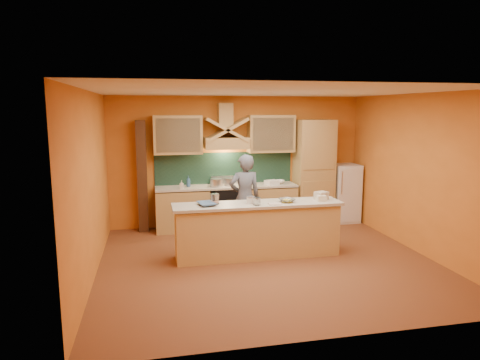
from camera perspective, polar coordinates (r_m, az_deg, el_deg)
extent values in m
cube|color=brown|center=(7.31, 3.69, -10.79)|extent=(5.50, 5.00, 0.01)
cube|color=white|center=(6.86, 3.94, 11.71)|extent=(5.50, 5.00, 0.01)
cube|color=orange|center=(9.36, -0.30, 2.54)|extent=(5.50, 0.02, 2.80)
cube|color=orange|center=(4.64, 12.16, -4.81)|extent=(5.50, 0.02, 2.80)
cube|color=orange|center=(6.76, -19.26, -0.68)|extent=(0.02, 5.00, 2.80)
cube|color=orange|center=(8.13, 22.83, 0.74)|extent=(0.02, 5.00, 2.80)
cube|color=tan|center=(9.07, -7.70, -4.00)|extent=(1.10, 0.60, 0.86)
cube|color=tan|center=(9.39, 3.96, -3.48)|extent=(1.10, 0.60, 0.86)
cube|color=beige|center=(9.09, -1.78, -0.87)|extent=(3.00, 0.62, 0.04)
cube|color=black|center=(9.18, -1.76, -3.63)|extent=(0.60, 0.58, 0.90)
cube|color=#163127|center=(9.31, -2.10, 1.56)|extent=(3.00, 0.03, 0.70)
cube|color=tan|center=(9.02, -1.86, 4.95)|extent=(0.92, 0.50, 0.24)
cube|color=tan|center=(9.09, -1.99, 8.65)|extent=(0.30, 0.30, 0.50)
cube|color=tan|center=(8.96, -8.30, 5.98)|extent=(1.00, 0.35, 0.80)
cube|color=tan|center=(9.30, 4.16, 6.18)|extent=(1.00, 0.35, 0.80)
cube|color=tan|center=(9.57, 9.78, 1.05)|extent=(0.80, 0.60, 2.30)
cube|color=white|center=(9.96, 13.72, -1.69)|extent=(0.58, 0.60, 1.30)
cube|color=#472816|center=(9.06, -12.92, 0.47)|extent=(0.20, 0.30, 2.30)
cube|color=#DEB972|center=(7.42, 2.36, -6.88)|extent=(2.80, 0.55, 0.88)
cube|color=beige|center=(7.30, 2.38, -3.27)|extent=(2.90, 0.62, 0.05)
imported|color=slate|center=(8.23, 0.63, -2.37)|extent=(0.63, 0.43, 1.68)
cylinder|color=silver|center=(8.97, -3.18, -0.44)|extent=(0.28, 0.28, 0.18)
cylinder|color=#B0B0B7|center=(9.08, -1.50, -0.38)|extent=(0.23, 0.23, 0.16)
imported|color=silver|center=(8.78, -7.79, -0.63)|extent=(0.09, 0.09, 0.17)
imported|color=#315988|center=(8.99, -6.89, -0.18)|extent=(0.09, 0.09, 0.23)
imported|color=white|center=(9.39, 5.24, -0.23)|extent=(0.25, 0.25, 0.07)
cube|color=white|center=(9.21, 4.27, -0.33)|extent=(0.32, 0.29, 0.10)
imported|color=#BB6543|center=(7.22, -4.83, -3.13)|extent=(0.24, 0.30, 0.03)
imported|color=#3E5E8A|center=(7.10, -5.47, -3.17)|extent=(0.31, 0.39, 0.03)
cylinder|color=white|center=(7.20, -3.38, -2.55)|extent=(0.19, 0.19, 0.17)
cylinder|color=silver|center=(7.12, 2.27, -2.85)|extent=(0.13, 0.13, 0.13)
cube|color=white|center=(7.26, 1.43, -2.71)|extent=(0.16, 0.16, 0.10)
imported|color=silver|center=(7.39, 6.29, -2.71)|extent=(0.33, 0.33, 0.06)
cube|color=beige|center=(7.21, 4.69, -3.20)|extent=(0.24, 0.19, 0.01)
cube|color=beige|center=(7.69, 10.79, -2.06)|extent=(0.26, 0.24, 0.14)
cube|color=beige|center=(7.56, 10.77, -2.41)|extent=(0.16, 0.13, 0.10)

